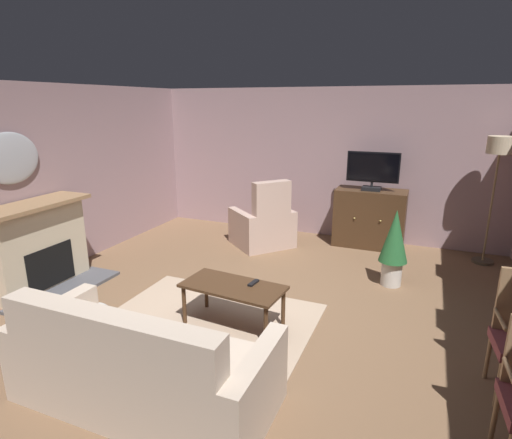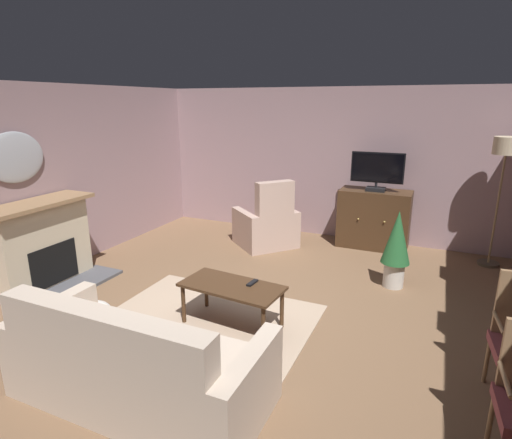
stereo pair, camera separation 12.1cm
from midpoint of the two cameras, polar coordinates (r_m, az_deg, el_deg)
ground_plane at (r=4.79m, az=-2.06°, el=-13.53°), size 6.67×7.24×0.04m
wall_back at (r=7.44m, az=8.75°, el=7.62°), size 6.67×0.10×2.58m
wall_left at (r=6.23m, az=-29.06°, el=4.23°), size 0.10×7.24×2.58m
rug_central at (r=4.59m, az=-8.47°, el=-14.70°), size 2.25×2.10×0.01m
fireplace at (r=5.98m, az=-28.23°, el=-3.53°), size 0.88×1.45×1.13m
wall_mirror_oval at (r=5.95m, az=-31.20°, el=7.19°), size 0.06×0.81×0.63m
tv_cabinet at (r=7.11m, az=14.83°, el=0.02°), size 1.12×0.57×0.95m
television at (r=6.89m, az=15.25°, el=6.56°), size 0.82×0.20×0.62m
coffee_table at (r=4.45m, az=-3.96°, el=-9.64°), size 1.12×0.61×0.47m
tv_remote at (r=4.44m, az=-1.13°, el=-8.68°), size 0.07×0.17×0.02m
sofa_floral at (r=3.59m, az=-16.61°, el=-19.02°), size 2.07×0.93×0.94m
armchair_by_fireplace at (r=6.89m, az=0.56°, el=-0.88°), size 1.20×1.20×1.14m
potted_plant_leafy_by_curtain at (r=5.62m, az=17.85°, el=-3.14°), size 0.37×0.37×1.02m
cat at (r=5.04m, az=-21.91°, el=-11.52°), size 0.66×0.23×0.22m
floor_lamp at (r=6.78m, az=29.88°, el=7.08°), size 0.36×0.36×1.87m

